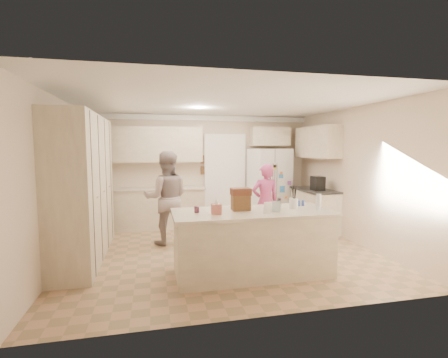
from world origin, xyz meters
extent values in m
cube|color=tan|center=(0.00, 0.00, -0.01)|extent=(5.20, 4.60, 0.02)
cube|color=white|center=(0.00, 0.00, 2.61)|extent=(5.20, 4.60, 0.02)
cube|color=beige|center=(0.00, 2.31, 1.30)|extent=(5.20, 0.02, 2.60)
cube|color=beige|center=(0.00, -2.31, 1.30)|extent=(5.20, 0.02, 2.60)
cube|color=beige|center=(-2.61, 0.00, 1.30)|extent=(0.02, 4.60, 2.60)
cube|color=beige|center=(2.61, 0.00, 1.30)|extent=(0.02, 4.60, 2.60)
cube|color=white|center=(0.00, 2.26, 2.53)|extent=(5.20, 0.08, 0.12)
cube|color=beige|center=(-2.30, 0.20, 1.18)|extent=(0.60, 2.60, 2.35)
cube|color=beige|center=(-1.15, 2.00, 0.44)|extent=(2.20, 0.60, 0.88)
cube|color=beige|center=(-1.15, 1.99, 0.90)|extent=(2.24, 0.63, 0.04)
cube|color=beige|center=(-1.15, 2.12, 1.90)|extent=(2.20, 0.35, 0.80)
cube|color=black|center=(0.55, 2.28, 1.05)|extent=(0.90, 0.06, 2.10)
cube|color=white|center=(0.55, 2.24, 1.05)|extent=(1.02, 0.03, 2.22)
cube|color=brown|center=(0.02, 2.27, 1.55)|extent=(0.15, 0.02, 0.20)
cube|color=brown|center=(0.02, 2.27, 1.28)|extent=(0.15, 0.02, 0.20)
cube|color=white|center=(1.59, 1.97, 0.90)|extent=(1.01, 0.85, 1.80)
cube|color=gray|center=(1.59, 1.62, 0.90)|extent=(0.02, 0.02, 1.78)
cube|color=black|center=(1.37, 1.61, 1.15)|extent=(0.22, 0.03, 0.35)
cylinder|color=silver|center=(1.54, 1.60, 1.05)|extent=(0.02, 0.02, 0.85)
cylinder|color=silver|center=(1.64, 1.60, 1.05)|extent=(0.02, 0.02, 0.85)
cube|color=beige|center=(1.65, 2.12, 2.10)|extent=(0.95, 0.35, 0.45)
cube|color=beige|center=(2.30, 1.00, 0.44)|extent=(0.60, 1.20, 0.88)
cube|color=#2D2B28|center=(2.29, 1.00, 0.90)|extent=(0.63, 1.24, 0.04)
cube|color=beige|center=(2.43, 1.20, 1.95)|extent=(0.35, 1.50, 0.70)
cube|color=black|center=(2.25, 0.80, 1.07)|extent=(0.22, 0.28, 0.30)
cube|color=beige|center=(0.20, -1.10, 0.44)|extent=(2.20, 0.90, 0.88)
cube|color=beige|center=(0.20, -1.10, 0.90)|extent=(2.28, 0.96, 0.05)
cylinder|color=white|center=(0.85, -1.05, 1.00)|extent=(0.13, 0.13, 0.15)
cube|color=#CA6D62|center=(-0.35, -1.20, 1.00)|extent=(0.13, 0.13, 0.14)
cone|color=white|center=(-0.35, -1.20, 1.10)|extent=(0.08, 0.08, 0.08)
cube|color=brown|center=(0.05, -1.00, 1.04)|extent=(0.26, 0.18, 0.22)
cube|color=#592D1E|center=(0.05, -1.00, 1.20)|extent=(0.28, 0.20, 0.10)
cylinder|color=#59263F|center=(-0.60, -1.05, 0.97)|extent=(0.07, 0.07, 0.09)
cube|color=white|center=(0.35, -1.30, 1.01)|extent=(0.12, 0.06, 0.16)
cube|color=silver|center=(0.50, -1.25, 1.01)|extent=(0.12, 0.05, 0.16)
cylinder|color=silver|center=(1.15, -1.25, 1.04)|extent=(0.07, 0.07, 0.24)
cylinder|color=#3C54A1|center=(1.02, -0.88, 0.97)|extent=(0.05, 0.05, 0.09)
cylinder|color=#3C54A1|center=(1.09, -0.88, 0.97)|extent=(0.05, 0.05, 0.09)
imported|color=gray|center=(-0.95, 0.68, 0.88)|extent=(0.87, 0.68, 1.77)
imported|color=#C73D7D|center=(0.97, 0.53, 0.76)|extent=(0.56, 0.37, 1.51)
camera|label=1|loc=(-1.19, -5.48, 1.83)|focal=26.00mm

